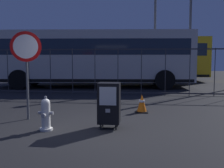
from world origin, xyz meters
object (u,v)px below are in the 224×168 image
object	(u,v)px
bus_near	(93,56)
street_light_near_left	(155,6)
stop_sign	(26,57)
fire_hydrant	(46,114)
traffic_cone	(142,103)
street_light_near_right	(191,17)
bus_far	(129,57)
newspaper_box_primary	(109,103)

from	to	relation	value
bus_near	street_light_near_left	bearing A→B (deg)	24.86
stop_sign	bus_near	xyz separation A→B (m)	(0.19, 7.99, 0.11)
fire_hydrant	bus_near	bearing A→B (deg)	94.16
traffic_cone	street_light_near_left	xyz separation A→B (m)	(0.67, 8.68, 4.42)
stop_sign	bus_near	bearing A→B (deg)	88.62
traffic_cone	bus_near	size ratio (longest dim) A/B	0.05
fire_hydrant	street_light_near_right	distance (m)	12.22
stop_sign	bus_near	size ratio (longest dim) A/B	0.21
fire_hydrant	street_light_near_left	world-z (taller)	street_light_near_left
traffic_cone	street_light_near_right	bearing A→B (deg)	72.41
bus_far	street_light_near_left	world-z (taller)	street_light_near_left
stop_sign	street_light_near_left	size ratio (longest dim) A/B	0.27
bus_near	street_light_near_right	xyz separation A→B (m)	(5.37, 1.73, 2.23)
newspaper_box_primary	stop_sign	distance (m)	2.49
bus_far	street_light_near_right	xyz separation A→B (m)	(3.66, -2.46, 2.23)
bus_near	newspaper_box_primary	bearing A→B (deg)	-82.44
stop_sign	street_light_near_right	bearing A→B (deg)	60.20
traffic_cone	bus_far	bearing A→B (deg)	95.15
newspaper_box_primary	traffic_cone	xyz separation A→B (m)	(0.71, 1.90, -0.31)
bus_far	street_light_near_right	bearing A→B (deg)	-40.81
fire_hydrant	stop_sign	bearing A→B (deg)	131.08
fire_hydrant	street_light_near_left	size ratio (longest dim) A/B	0.09
traffic_cone	street_light_near_left	distance (m)	9.77
newspaper_box_primary	traffic_cone	world-z (taller)	newspaper_box_primary
traffic_cone	bus_far	xyz separation A→B (m)	(-0.98, 10.91, 1.45)
newspaper_box_primary	bus_far	distance (m)	12.86
bus_far	stop_sign	bearing A→B (deg)	-105.79
bus_near	bus_far	distance (m)	4.52
stop_sign	bus_far	xyz separation A→B (m)	(1.90, 12.18, 0.11)
bus_far	newspaper_box_primary	bearing A→B (deg)	-95.67
traffic_cone	fire_hydrant	bearing A→B (deg)	-132.38
fire_hydrant	stop_sign	size ratio (longest dim) A/B	0.33
fire_hydrant	newspaper_box_primary	size ratio (longest dim) A/B	0.73
newspaper_box_primary	bus_far	bearing A→B (deg)	91.23
bus_near	street_light_near_right	size ratio (longest dim) A/B	1.58
traffic_cone	newspaper_box_primary	bearing A→B (deg)	-110.47
fire_hydrant	street_light_near_right	bearing A→B (deg)	66.17
street_light_near_left	street_light_near_right	bearing A→B (deg)	-6.75
newspaper_box_primary	stop_sign	size ratio (longest dim) A/B	0.46
stop_sign	bus_far	distance (m)	12.33
newspaper_box_primary	street_light_near_left	bearing A→B (deg)	82.57
fire_hydrant	newspaper_box_primary	distance (m)	1.39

